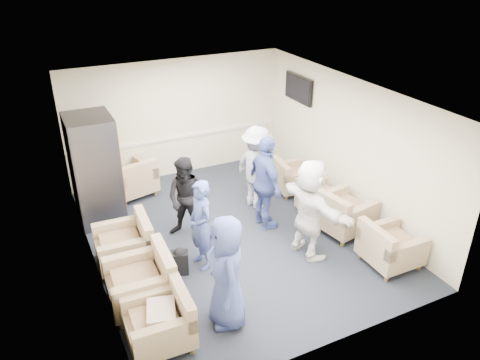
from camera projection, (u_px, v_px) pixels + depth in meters
name	position (u px, v px, depth m)	size (l,w,h in m)	color
floor	(234.00, 235.00, 8.80)	(6.00, 6.00, 0.00)	black
ceiling	(232.00, 95.00, 7.57)	(6.00, 6.00, 0.00)	white
back_wall	(177.00, 119.00, 10.59)	(5.00, 0.02, 2.70)	beige
front_wall	(336.00, 264.00, 5.78)	(5.00, 0.02, 2.70)	beige
left_wall	(87.00, 201.00, 7.21)	(0.02, 6.00, 2.70)	beige
right_wall	(348.00, 146.00, 9.16)	(0.02, 6.00, 2.70)	beige
chair_rail	(178.00, 137.00, 10.78)	(4.98, 0.04, 0.06)	silver
tv	(299.00, 89.00, 10.26)	(0.10, 1.00, 0.58)	black
armchair_left_near	(163.00, 323.00, 6.28)	(0.87, 0.87, 0.68)	#978061
armchair_left_mid	(144.00, 283.00, 6.97)	(0.97, 0.97, 0.75)	#978061
armchair_left_far	(128.00, 245.00, 7.87)	(0.94, 0.94, 0.71)	#978061
armchair_right_near	(388.00, 248.00, 7.83)	(0.86, 0.86, 0.68)	#978061
armchair_right_midnear	(341.00, 214.00, 8.74)	(1.07, 1.07, 0.74)	#978061
armchair_right_midfar	(320.00, 200.00, 9.34)	(0.90, 0.90, 0.63)	#978061
armchair_right_far	(292.00, 178.00, 10.21)	(0.88, 0.88, 0.64)	#978061
armchair_corner	(132.00, 180.00, 10.02)	(1.10, 1.10, 0.73)	#978061
vending_machine	(95.00, 169.00, 8.89)	(0.86, 1.00, 2.11)	#4B4B52
backpack	(180.00, 260.00, 7.68)	(0.33, 0.29, 0.48)	black
pillow	(161.00, 313.00, 6.20)	(0.49, 0.37, 0.14)	beige
person_front_left	(227.00, 272.00, 6.42)	(0.84, 0.55, 1.72)	#3F4F97
person_mid_left	(201.00, 225.00, 7.63)	(0.57, 0.38, 1.58)	#3F4F97
person_back_left	(187.00, 199.00, 8.42)	(0.76, 0.60, 1.57)	black
person_back_right	(257.00, 168.00, 9.38)	(1.13, 0.65, 1.74)	silver
person_mid_right	(266.00, 183.00, 8.67)	(1.08, 0.45, 1.85)	#3F4F97
person_front_right	(310.00, 209.00, 7.87)	(1.67, 0.53, 1.80)	white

